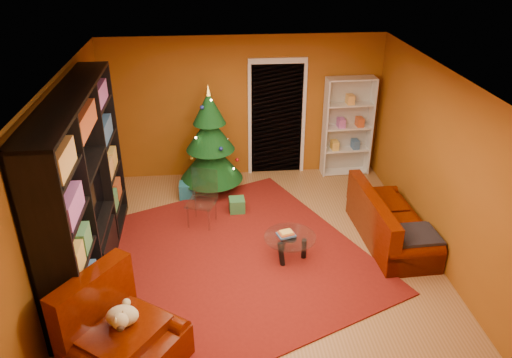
{
  "coord_description": "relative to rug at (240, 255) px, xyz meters",
  "views": [
    {
      "loc": [
        -0.58,
        -5.85,
        4.27
      ],
      "look_at": [
        0.0,
        0.4,
        1.05
      ],
      "focal_mm": 35.0,
      "sensor_mm": 36.0,
      "label": 1
    }
  ],
  "objects": [
    {
      "name": "armchair",
      "position": [
        -1.33,
        -1.9,
        0.42
      ],
      "size": [
        1.55,
        1.55,
        0.87
      ],
      "primitive_type": null,
      "rotation": [
        0.0,
        0.0,
        0.95
      ],
      "color": "#471000",
      "rests_on": "rug"
    },
    {
      "name": "gift_box_red",
      "position": [
        -0.36,
        2.22,
        0.09
      ],
      "size": [
        0.25,
        0.25,
        0.21
      ],
      "primitive_type": "cube",
      "rotation": [
        0.0,
        0.0,
        0.2
      ],
      "color": "maroon",
      "rests_on": "floor"
    },
    {
      "name": "sofa",
      "position": [
        2.28,
        0.2,
        0.38
      ],
      "size": [
        0.9,
        1.85,
        0.78
      ],
      "primitive_type": null,
      "rotation": [
        0.0,
        0.0,
        1.61
      ],
      "color": "#471000",
      "rests_on": "rug"
    },
    {
      "name": "wall_back",
      "position": [
        0.26,
        2.74,
        1.29
      ],
      "size": [
        5.0,
        0.05,
        2.6
      ],
      "primitive_type": "cube",
      "color": "#985416",
      "rests_on": "ground"
    },
    {
      "name": "doorway",
      "position": [
        0.86,
        2.69,
        1.04
      ],
      "size": [
        1.06,
        0.6,
        2.16
      ],
      "primitive_type": null,
      "color": "black",
      "rests_on": "floor"
    },
    {
      "name": "white_bookshelf",
      "position": [
        2.16,
        2.53,
        0.92
      ],
      "size": [
        0.89,
        0.35,
        1.91
      ],
      "primitive_type": null,
      "rotation": [
        0.0,
        0.0,
        0.04
      ],
      "color": "white",
      "rests_on": "floor"
    },
    {
      "name": "acrylic_chair",
      "position": [
        -0.55,
        0.89,
        0.4
      ],
      "size": [
        0.54,
        0.57,
        0.81
      ],
      "primitive_type": null,
      "rotation": [
        0.0,
        0.0,
        -0.33
      ],
      "color": "#66605B",
      "rests_on": "rug"
    },
    {
      "name": "gift_box_green",
      "position": [
        0.02,
        1.23,
        0.11
      ],
      "size": [
        0.26,
        0.26,
        0.25
      ],
      "primitive_type": "cube",
      "rotation": [
        0.0,
        0.0,
        0.04
      ],
      "color": "#2D783E",
      "rests_on": "floor"
    },
    {
      "name": "coffee_table",
      "position": [
        0.69,
        -0.13,
        0.18
      ],
      "size": [
        0.91,
        0.91,
        0.46
      ],
      "primitive_type": null,
      "rotation": [
        0.0,
        0.0,
        0.28
      ],
      "color": "gray",
      "rests_on": "rug"
    },
    {
      "name": "gift_box_teal",
      "position": [
        -0.81,
        1.82,
        0.12
      ],
      "size": [
        0.27,
        0.27,
        0.27
      ],
      "primitive_type": "cube",
      "rotation": [
        0.0,
        0.0,
        -0.01
      ],
      "color": "#1A6E89",
      "rests_on": "floor"
    },
    {
      "name": "ceiling",
      "position": [
        0.26,
        -0.04,
        2.61
      ],
      "size": [
        5.0,
        5.5,
        0.05
      ],
      "primitive_type": "cube",
      "color": "silver",
      "rests_on": "wall_back"
    },
    {
      "name": "wall_left",
      "position": [
        -2.27,
        -0.04,
        1.29
      ],
      "size": [
        0.05,
        5.5,
        2.6
      ],
      "primitive_type": "cube",
      "color": "#985416",
      "rests_on": "ground"
    },
    {
      "name": "wall_right",
      "position": [
        2.78,
        -0.04,
        1.29
      ],
      "size": [
        0.05,
        5.5,
        2.6
      ],
      "primitive_type": "cube",
      "color": "#985416",
      "rests_on": "ground"
    },
    {
      "name": "floor",
      "position": [
        0.26,
        -0.04,
        -0.04
      ],
      "size": [
        5.0,
        5.5,
        0.05
      ],
      "primitive_type": "cube",
      "color": "olive",
      "rests_on": "ground"
    },
    {
      "name": "christmas_tree",
      "position": [
        -0.37,
        2.04,
        0.94
      ],
      "size": [
        1.19,
        1.19,
        1.96
      ],
      "primitive_type": null,
      "rotation": [
        0.0,
        0.0,
        -0.08
      ],
      "color": "#0A3412",
      "rests_on": "floor"
    },
    {
      "name": "rug",
      "position": [
        0.0,
        0.0,
        0.0
      ],
      "size": [
        4.5,
        4.77,
        0.02
      ],
      "primitive_type": "cube",
      "rotation": [
        0.0,
        0.0,
        0.42
      ],
      "color": "maroon",
      "rests_on": "floor"
    },
    {
      "name": "media_unit",
      "position": [
        -2.02,
        -0.07,
        1.23
      ],
      "size": [
        0.55,
        3.24,
        2.48
      ],
      "primitive_type": null,
      "rotation": [
        0.0,
        0.0,
        0.02
      ],
      "color": "black",
      "rests_on": "floor"
    },
    {
      "name": "dog",
      "position": [
        -1.34,
        -1.83,
        0.63
      ],
      "size": [
        0.48,
        0.5,
        0.28
      ],
      "primitive_type": null,
      "rotation": [
        0.0,
        0.0,
        0.95
      ],
      "color": "beige",
      "rests_on": "armchair"
    }
  ]
}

